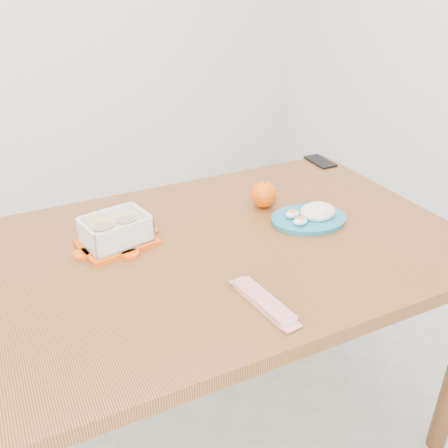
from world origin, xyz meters
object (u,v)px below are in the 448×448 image
food_container (116,231)px  orange_fruit (264,194)px  smartphone (320,161)px  rice_plate (312,215)px  dining_table (224,268)px

food_container → orange_fruit: (0.49, -0.03, 0.00)m
food_container → smartphone: food_container is taller
orange_fruit → rice_plate: orange_fruit is taller
smartphone → orange_fruit: bearing=-148.0°
dining_table → rice_plate: size_ratio=5.01×
dining_table → rice_plate: bearing=-0.1°
rice_plate → orange_fruit: bearing=128.9°
food_container → rice_plate: 0.58m
rice_plate → smartphone: rice_plate is taller
dining_table → orange_fruit: (0.23, 0.12, 0.13)m
dining_table → smartphone: 0.73m
rice_plate → dining_table: bearing=-169.3°
food_container → rice_plate: (0.55, -0.19, -0.02)m
smartphone → rice_plate: bearing=-127.9°
rice_plate → smartphone: (0.36, 0.35, -0.02)m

